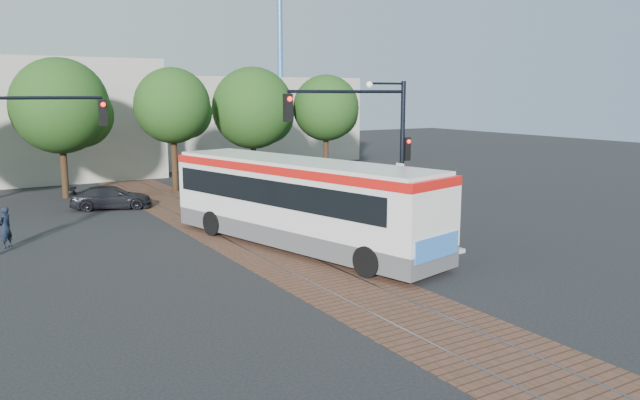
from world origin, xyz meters
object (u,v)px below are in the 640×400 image
Objects in this scene: city_bus at (299,199)px; traffic_island at (396,233)px; officer at (5,227)px; signal_pole_left at (3,149)px; signal_pole_main at (377,136)px; parked_car at (111,197)px.

city_bus reaches higher than traffic_island.
officer is (-13.20, 6.83, 0.46)m from traffic_island.
signal_pole_left reaches higher than officer.
officer is at bearing 151.18° from signal_pole_main.
signal_pole_main is at bearing -21.45° from signal_pole_left.
traffic_island is 3.95m from signal_pole_main.
signal_pole_left reaches higher than parked_car.
parked_car is at bearing 95.95° from city_bus.
signal_pole_main reaches higher than city_bus.
city_bus is 10.39m from signal_pole_left.
city_bus is 3.19× the size of parked_car.
parked_car is at bearing 121.25° from traffic_island.
traffic_island is at bearing -32.97° from city_bus.
signal_pole_main is (-0.96, 0.09, 3.83)m from traffic_island.
city_bus is at bearing -143.35° from parked_car.
officer reaches higher than parked_car.
signal_pole_main reaches higher than officer.
officer is (-12.24, 6.74, -3.37)m from signal_pole_main.
city_bus is 2.10× the size of signal_pole_left.
signal_pole_left reaches higher than traffic_island.
signal_pole_main is at bearing -37.41° from city_bus.
signal_pole_main is 3.82× the size of officer.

